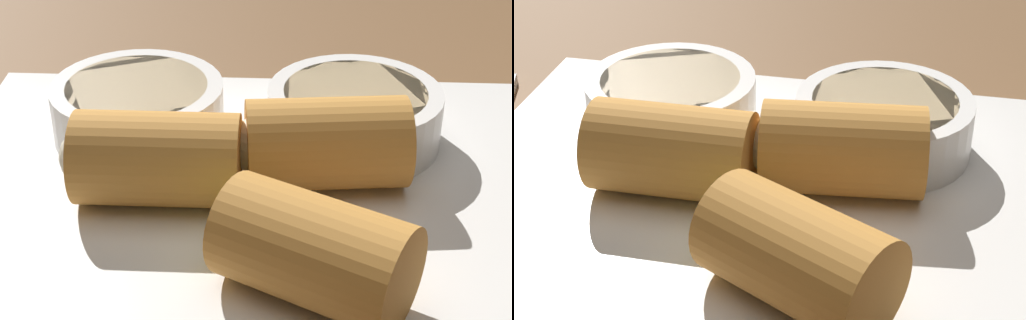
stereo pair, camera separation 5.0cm
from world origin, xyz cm
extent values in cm
cube|color=brown|center=(0.00, 0.00, 1.00)|extent=(180.00, 140.00, 2.00)
cube|color=white|center=(1.58, 0.78, 2.60)|extent=(28.32, 22.07, 1.20)
cube|color=white|center=(1.58, 0.78, 3.35)|extent=(29.45, 22.96, 0.30)
cylinder|color=#C68438|center=(-2.63, 0.03, 5.57)|extent=(7.11, 4.13, 4.13)
sphere|color=beige|center=(-5.56, 0.03, 5.57)|extent=(2.69, 2.69, 2.69)
cylinder|color=#C68438|center=(4.67, 1.67, 5.57)|extent=(7.51, 4.87, 4.13)
sphere|color=beige|center=(1.75, 1.36, 5.57)|extent=(2.69, 2.69, 2.69)
cylinder|color=#C68438|center=(4.08, -6.14, 5.57)|extent=(8.22, 7.00, 4.13)
sphere|color=#6B9E47|center=(1.50, -4.75, 5.57)|extent=(2.69, 2.69, 2.69)
cylinder|color=white|center=(6.11, 5.59, 4.86)|extent=(8.43, 8.43, 2.72)
cylinder|color=#DBBC89|center=(6.11, 5.59, 5.98)|extent=(6.92, 6.92, 0.49)
cylinder|color=white|center=(-4.47, 5.68, 4.86)|extent=(8.43, 8.43, 2.72)
cylinder|color=#DBBC89|center=(-4.47, 5.68, 5.98)|extent=(6.92, 6.92, 0.49)
camera|label=1|loc=(3.19, -31.09, 24.81)|focal=60.00mm
camera|label=2|loc=(8.15, -30.45, 24.81)|focal=60.00mm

